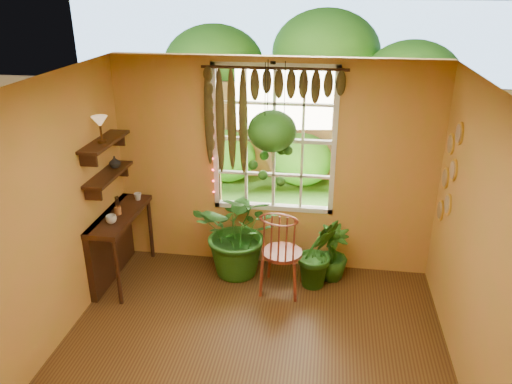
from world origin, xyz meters
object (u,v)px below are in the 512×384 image
counter_ledge (114,238)px  hanging_basket (272,135)px  potted_plant_left (240,231)px  windsor_chair (281,264)px  potted_plant_mid (318,252)px

counter_ledge → hanging_basket: bearing=9.3°
potted_plant_left → counter_ledge: bearing=-168.4°
windsor_chair → potted_plant_mid: (0.43, 0.19, 0.09)m
windsor_chair → potted_plant_mid: windsor_chair is taller
counter_ledge → potted_plant_left: size_ratio=1.00×
counter_ledge → hanging_basket: 2.35m
potted_plant_mid → hanging_basket: (-0.60, 0.13, 1.41)m
potted_plant_mid → hanging_basket: bearing=167.6°
windsor_chair → hanging_basket: hanging_basket is taller
hanging_basket → potted_plant_mid: bearing=-12.4°
counter_ledge → potted_plant_mid: potted_plant_mid is taller
hanging_basket → windsor_chair: bearing=-62.3°
counter_ledge → windsor_chair: bearing=-0.2°
counter_ledge → potted_plant_mid: bearing=4.1°
windsor_chair → hanging_basket: size_ratio=0.92×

